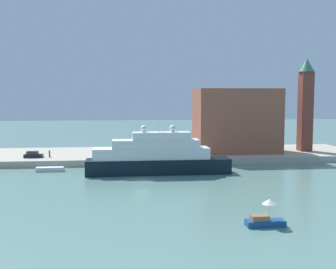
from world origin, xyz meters
TOP-DOWN VIEW (x-y plane):
  - ground at (0.00, 0.00)m, footprint 400.00×400.00m
  - quay_dock at (0.00, 27.94)m, footprint 110.00×23.89m
  - large_yacht at (3.28, 6.61)m, footprint 27.93×4.96m
  - small_motorboat at (12.97, -27.57)m, footprint 4.48×1.68m
  - work_barge at (-17.82, 11.55)m, footprint 5.43×1.75m
  - harbor_building at (24.63, 26.26)m, footprint 19.97×12.07m
  - bell_tower at (42.25, 25.99)m, footprint 3.83×3.83m
  - parked_car at (-23.08, 21.48)m, footprint 4.10×1.75m
  - person_figure at (-19.53, 21.45)m, footprint 0.36×0.36m
  - mooring_bollard at (5.10, 17.61)m, footprint 0.53×0.53m

SIDE VIEW (x-z plane):
  - ground at x=0.00m, z-range 0.00..0.00m
  - work_barge at x=-17.82m, z-range 0.00..0.84m
  - quay_dock at x=0.00m, z-range 0.00..1.44m
  - small_motorboat at x=12.97m, z-range -0.60..2.56m
  - mooring_bollard at x=5.10m, z-range 1.44..2.09m
  - parked_car at x=-23.08m, z-range 1.33..2.76m
  - person_figure at x=-19.53m, z-range 1.37..3.11m
  - large_yacht at x=3.28m, z-range -2.71..9.25m
  - harbor_building at x=24.63m, z-range 1.44..16.93m
  - bell_tower at x=42.25m, z-range 2.32..25.35m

